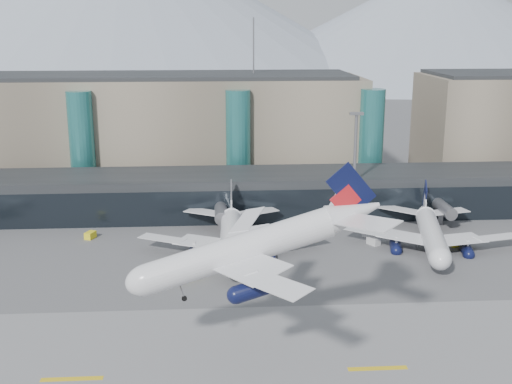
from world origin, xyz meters
TOP-DOWN VIEW (x-y plane):
  - ground at (0.00, 0.00)m, footprint 900.00×900.00m
  - runway_strip at (0.00, -15.00)m, footprint 400.00×40.00m
  - runway_markings at (-0.00, -15.00)m, footprint 128.00×1.00m
  - concourse at (-0.02, 57.73)m, footprint 170.00×27.00m
  - terminal_main at (-25.00, 90.00)m, footprint 130.00×30.00m
  - teal_towers at (-14.99, 74.01)m, footprint 116.40×19.40m
  - mountain_ridge at (15.97, 380.00)m, footprint 910.00×400.00m
  - lightmast_mid at (30.00, 48.00)m, footprint 3.00×1.20m
  - hero_jet at (4.99, -12.28)m, footprint 35.25×35.67m
  - jet_parked_mid at (1.98, 32.60)m, footprint 39.33×38.16m
  - jet_parked_right at (42.75, 32.48)m, footprint 36.61×37.52m
  - veh_b at (-27.90, 41.58)m, footprint 2.38×2.92m
  - veh_c at (6.78, 18.69)m, footprint 3.57×3.29m
  - veh_d at (31.52, 39.57)m, footprint 2.71×2.82m
  - veh_e at (48.50, 31.76)m, footprint 3.16×1.86m
  - veh_g at (31.39, 33.73)m, footprint 2.68×3.11m
  - veh_h at (-6.47, 18.72)m, footprint 4.57×3.80m

SIDE VIEW (x-z plane):
  - ground at x=0.00m, z-range 0.00..0.00m
  - runway_strip at x=0.00m, z-range 0.00..0.04m
  - runway_markings at x=0.00m, z-range 0.04..0.06m
  - veh_b at x=-27.90m, z-range 0.00..1.46m
  - veh_d at x=31.52m, z-range 0.00..1.46m
  - veh_g at x=31.39m, z-range 0.00..1.57m
  - veh_e at x=48.50m, z-range 0.00..1.75m
  - veh_c at x=6.78m, z-range 0.00..1.78m
  - veh_h at x=-6.47m, z-range 0.00..2.23m
  - jet_parked_right at x=42.75m, z-range -1.47..10.60m
  - jet_parked_mid at x=1.98m, z-range -1.54..11.12m
  - concourse at x=-0.02m, z-range -0.03..9.97m
  - teal_towers at x=-14.99m, z-range -8.99..37.01m
  - lightmast_mid at x=30.00m, z-range 1.62..27.22m
  - terminal_main at x=-25.00m, z-range -0.06..30.94m
  - hero_jet at x=4.99m, z-range 12.08..23.61m
  - mountain_ridge at x=15.97m, z-range -9.26..100.74m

